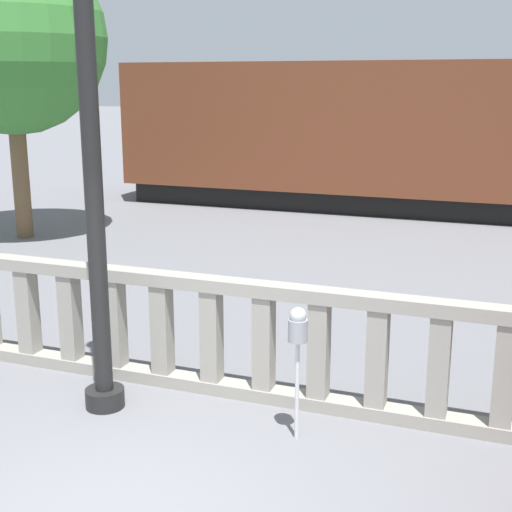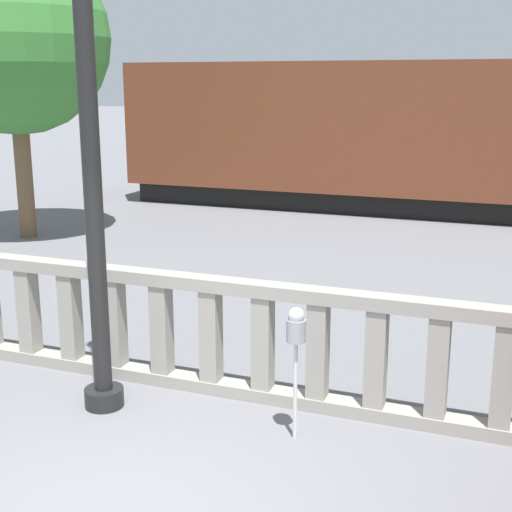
{
  "view_description": "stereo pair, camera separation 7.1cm",
  "coord_description": "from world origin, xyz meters",
  "px_view_note": "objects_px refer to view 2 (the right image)",
  "views": [
    {
      "loc": [
        2.7,
        -4.05,
        3.34
      ],
      "look_at": [
        -0.16,
        3.61,
        1.32
      ],
      "focal_mm": 50.0,
      "sensor_mm": 36.0,
      "label": 1
    },
    {
      "loc": [
        2.77,
        -4.02,
        3.34
      ],
      "look_at": [
        -0.16,
        3.61,
        1.32
      ],
      "focal_mm": 50.0,
      "sensor_mm": 36.0,
      "label": 2
    }
  ],
  "objects_px": {
    "parking_meter": "(296,333)",
    "train_far": "(372,115)",
    "tree_right": "(13,38)",
    "lamppost": "(92,170)"
  },
  "relations": [
    {
      "from": "parking_meter",
      "to": "train_far",
      "type": "relative_size",
      "value": 0.07
    },
    {
      "from": "tree_right",
      "to": "train_far",
      "type": "bearing_deg",
      "value": 81.32
    },
    {
      "from": "lamppost",
      "to": "tree_right",
      "type": "bearing_deg",
      "value": 133.05
    },
    {
      "from": "parking_meter",
      "to": "train_far",
      "type": "height_order",
      "value": "train_far"
    },
    {
      "from": "tree_right",
      "to": "parking_meter",
      "type": "bearing_deg",
      "value": -38.43
    },
    {
      "from": "train_far",
      "to": "lamppost",
      "type": "bearing_deg",
      "value": -83.7
    },
    {
      "from": "lamppost",
      "to": "tree_right",
      "type": "relative_size",
      "value": 0.85
    },
    {
      "from": "lamppost",
      "to": "tree_right",
      "type": "height_order",
      "value": "tree_right"
    },
    {
      "from": "train_far",
      "to": "tree_right",
      "type": "distance_m",
      "value": 21.16
    },
    {
      "from": "parking_meter",
      "to": "train_far",
      "type": "distance_m",
      "value": 27.85
    }
  ]
}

